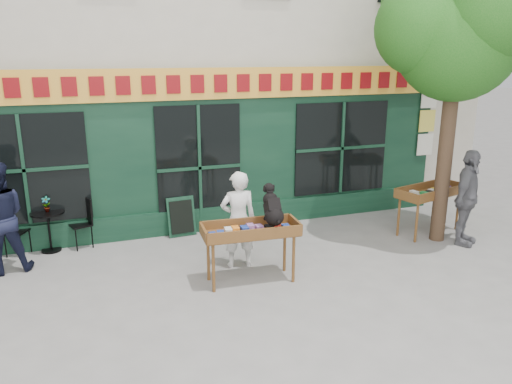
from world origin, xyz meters
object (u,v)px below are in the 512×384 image
book_cart_center (251,233)px  woman (238,220)px  dog (273,204)px  book_cart_right (431,194)px  bistro_table (48,223)px  man_right (467,198)px

book_cart_center → woman: (0.00, 0.65, 0.02)m
dog → book_cart_right: dog is taller
book_cart_center → dog: (0.35, -0.05, 0.47)m
book_cart_right → bistro_table: (-7.27, 1.51, -0.28)m
bistro_table → man_right: bearing=-16.8°
bistro_table → book_cart_center: bearing=-38.2°
dog → book_cart_right: 3.96m
dog → bistro_table: bearing=148.0°
dog → man_right: man_right is taller
dog → book_cart_right: size_ratio=0.37×
woman → book_cart_right: woman is taller
book_cart_right → man_right: (0.23, -0.75, 0.10)m
dog → woman: woman is taller
dog → man_right: (4.04, 0.23, -0.37)m
book_cart_right → bistro_table: bearing=153.7°
book_cart_center → bistro_table: bearing=145.6°
man_right → book_cart_center: bearing=147.8°
bistro_table → dog: bearing=-35.8°
man_right → bistro_table: bearing=128.6°
book_cart_center → man_right: man_right is taller
man_right → dog: bearing=148.7°
dog → bistro_table: size_ratio=0.79×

